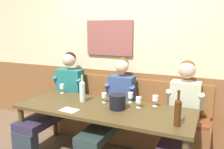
{
  "coord_description": "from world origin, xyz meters",
  "views": [
    {
      "loc": [
        1.23,
        -2.32,
        1.71
      ],
      "look_at": [
        -0.01,
        0.45,
        1.09
      ],
      "focal_mm": 37.18,
      "sensor_mm": 36.0,
      "label": 1
    }
  ],
  "objects": [
    {
      "name": "person_center_left_seat",
      "position": [
        -0.94,
        0.48,
        0.64
      ],
      "size": [
        0.54,
        1.24,
        1.33
      ],
      "color": "#252F3A",
      "rests_on": "ground"
    },
    {
      "name": "person_center_right_seat",
      "position": [
        -0.01,
        0.47,
        0.63
      ],
      "size": [
        0.47,
        1.24,
        1.28
      ],
      "color": "#26263C",
      "rests_on": "ground"
    },
    {
      "name": "ice_bucket",
      "position": [
        0.18,
        0.18,
        0.82
      ],
      "size": [
        0.2,
        0.2,
        0.18
      ],
      "primitive_type": "cylinder",
      "color": "black",
      "rests_on": "dining_table"
    },
    {
      "name": "wine_glass_right_end",
      "position": [
        -0.07,
        0.34,
        0.82
      ],
      "size": [
        0.07,
        0.07,
        0.13
      ],
      "color": "silver",
      "rests_on": "dining_table"
    },
    {
      "name": "room_wall_back",
      "position": [
        -0.0,
        1.09,
        1.4
      ],
      "size": [
        6.8,
        0.12,
        2.8
      ],
      "color": "beige",
      "rests_on": "ground"
    },
    {
      "name": "dining_table",
      "position": [
        0.0,
        0.16,
        0.65
      ],
      "size": [
        2.23,
        0.83,
        0.73
      ],
      "color": "#47381E",
      "rests_on": "ground"
    },
    {
      "name": "wine_glass_near_bucket",
      "position": [
        -0.86,
        0.49,
        0.83
      ],
      "size": [
        0.07,
        0.07,
        0.14
      ],
      "color": "silver",
      "rests_on": "dining_table"
    },
    {
      "name": "wine_bottle_green_tall",
      "position": [
        0.93,
        -0.03,
        0.88
      ],
      "size": [
        0.07,
        0.07,
        0.37
      ],
      "color": "#40230C",
      "rests_on": "dining_table"
    },
    {
      "name": "wine_bottle_amber_mid",
      "position": [
        -0.36,
        0.26,
        0.88
      ],
      "size": [
        0.08,
        0.08,
        0.36
      ],
      "color": "#ACCCC6",
      "rests_on": "dining_table"
    },
    {
      "name": "tasting_sheet_left_guest",
      "position": [
        -0.33,
        -0.1,
        0.73
      ],
      "size": [
        0.22,
        0.17,
        0.0
      ],
      "primitive_type": "cube",
      "rotation": [
        0.0,
        0.0,
        -0.08
      ],
      "color": "white",
      "rests_on": "dining_table"
    },
    {
      "name": "wine_glass_center_front",
      "position": [
        0.4,
        0.33,
        0.83
      ],
      "size": [
        0.07,
        0.07,
        0.14
      ],
      "color": "silver",
      "rests_on": "dining_table"
    },
    {
      "name": "person_right_seat",
      "position": [
        0.91,
        0.5,
        0.65
      ],
      "size": [
        0.49,
        1.25,
        1.29
      ],
      "color": "#37263E",
      "rests_on": "ground"
    },
    {
      "name": "wall_bench",
      "position": [
        0.0,
        0.83,
        0.28
      ],
      "size": [
        2.53,
        0.42,
        0.94
      ],
      "color": "brown",
      "rests_on": "ground"
    },
    {
      "name": "wine_glass_center_rear",
      "position": [
        0.58,
        0.47,
        0.83
      ],
      "size": [
        0.08,
        0.08,
        0.14
      ],
      "color": "silver",
      "rests_on": "dining_table"
    },
    {
      "name": "wood_wainscot_panel",
      "position": [
        0.0,
        1.04,
        0.51
      ],
      "size": [
        6.8,
        0.03,
        1.03
      ],
      "primitive_type": "cube",
      "color": "brown",
      "rests_on": "ground"
    },
    {
      "name": "wine_glass_left_end",
      "position": [
        0.24,
        0.49,
        0.83
      ],
      "size": [
        0.07,
        0.07,
        0.14
      ],
      "color": "silver",
      "rests_on": "dining_table"
    }
  ]
}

